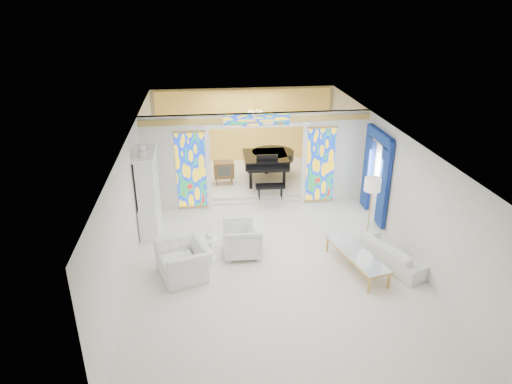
{
  "coord_description": "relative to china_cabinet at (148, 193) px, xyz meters",
  "views": [
    {
      "loc": [
        -1.65,
        -11.31,
        6.3
      ],
      "look_at": [
        -0.23,
        0.2,
        1.22
      ],
      "focal_mm": 32.0,
      "sensor_mm": 36.0,
      "label": 1
    }
  ],
  "objects": [
    {
      "name": "stained_glass_left",
      "position": [
        1.19,
        1.29,
        0.13
      ],
      "size": [
        0.9,
        0.04,
        2.4
      ],
      "primitive_type": "cube",
      "color": "gold",
      "rests_on": "partition_wall"
    },
    {
      "name": "grand_piano",
      "position": [
        3.87,
        3.08,
        -0.21
      ],
      "size": [
        1.88,
        2.88,
        1.15
      ],
      "rotation": [
        0.0,
        0.0,
        -0.04
      ],
      "color": "black",
      "rests_on": "alcove_platform"
    },
    {
      "name": "chandelier",
      "position": [
        3.42,
        3.4,
        1.38
      ],
      "size": [
        0.48,
        0.48,
        0.3
      ],
      "primitive_type": "cylinder",
      "color": "#C29443",
      "rests_on": "ceiling"
    },
    {
      "name": "armchair_left",
      "position": [
        0.99,
        -2.42,
        -0.76
      ],
      "size": [
        1.47,
        1.56,
        0.83
      ],
      "primitive_type": "imported",
      "rotation": [
        0.0,
        0.0,
        -1.24
      ],
      "color": "white",
      "rests_on": "floor"
    },
    {
      "name": "alcove_platform",
      "position": [
        3.22,
        3.5,
        -1.08
      ],
      "size": [
        6.8,
        3.8,
        0.18
      ],
      "primitive_type": "cube",
      "color": "white",
      "rests_on": "floor"
    },
    {
      "name": "floor_lamp",
      "position": [
        6.02,
        -1.18,
        0.36
      ],
      "size": [
        0.56,
        0.56,
        1.8
      ],
      "rotation": [
        0.0,
        0.0,
        -0.34
      ],
      "color": "#C29443",
      "rests_on": "floor"
    },
    {
      "name": "stained_glass_right",
      "position": [
        5.25,
        1.29,
        0.13
      ],
      "size": [
        0.9,
        0.04,
        2.4
      ],
      "primitive_type": "cube",
      "color": "gold",
      "rests_on": "partition_wall"
    },
    {
      "name": "wall_left",
      "position": [
        -0.28,
        -0.6,
        0.33
      ],
      "size": [
        0.02,
        12.0,
        3.0
      ],
      "primitive_type": "cube",
      "color": "white",
      "rests_on": "floor"
    },
    {
      "name": "blue_drapes",
      "position": [
        6.62,
        0.1,
        0.41
      ],
      "size": [
        0.14,
        1.85,
        2.65
      ],
      "color": "navy",
      "rests_on": "wall_right"
    },
    {
      "name": "vase",
      "position": [
        1.63,
        -1.79,
        -0.41
      ],
      "size": [
        0.21,
        0.21,
        0.21
      ],
      "primitive_type": "imported",
      "rotation": [
        0.0,
        0.0,
        -0.07
      ],
      "color": "white",
      "rests_on": "side_table"
    },
    {
      "name": "gold_curtain_back",
      "position": [
        3.22,
        5.28,
        0.33
      ],
      "size": [
        6.7,
        0.1,
        2.9
      ],
      "primitive_type": "cube",
      "color": "#FBCE57",
      "rests_on": "wall_back"
    },
    {
      "name": "armchair_right",
      "position": [
        2.46,
        -1.65,
        -0.72
      ],
      "size": [
        1.01,
        0.98,
        0.9
      ],
      "primitive_type": "imported",
      "rotation": [
        0.0,
        0.0,
        -1.6
      ],
      "color": "silver",
      "rests_on": "floor"
    },
    {
      "name": "floor",
      "position": [
        3.22,
        -0.6,
        -1.17
      ],
      "size": [
        12.0,
        12.0,
        0.0
      ],
      "primitive_type": "plane",
      "color": "white",
      "rests_on": "ground"
    },
    {
      "name": "wall_right",
      "position": [
        6.72,
        -0.6,
        0.33
      ],
      "size": [
        0.02,
        12.0,
        3.0
      ],
      "primitive_type": "cube",
      "color": "white",
      "rests_on": "floor"
    },
    {
      "name": "partition_wall",
      "position": [
        3.22,
        1.4,
        0.48
      ],
      "size": [
        7.0,
        0.22,
        3.0
      ],
      "color": "white",
      "rests_on": "floor"
    },
    {
      "name": "wall_front",
      "position": [
        3.22,
        -6.6,
        0.33
      ],
      "size": [
        7.0,
        0.02,
        3.0
      ],
      "primitive_type": "cube",
      "color": "white",
      "rests_on": "floor"
    },
    {
      "name": "stained_glass_transom",
      "position": [
        3.22,
        1.29,
        1.65
      ],
      "size": [
        2.0,
        0.04,
        0.34
      ],
      "primitive_type": "cube",
      "color": "gold",
      "rests_on": "partition_wall"
    },
    {
      "name": "ceiling",
      "position": [
        3.22,
        -0.6,
        1.83
      ],
      "size": [
        7.0,
        12.0,
        0.02
      ],
      "primitive_type": "cube",
      "color": "white",
      "rests_on": "wall_back"
    },
    {
      "name": "coffee_table",
      "position": [
        5.2,
        -2.66,
        -0.74
      ],
      "size": [
        1.12,
        2.18,
        0.47
      ],
      "rotation": [
        0.0,
        0.0,
        0.24
      ],
      "color": "white",
      "rests_on": "floor"
    },
    {
      "name": "sofa",
      "position": [
        6.17,
        -2.53,
        -0.87
      ],
      "size": [
        1.55,
        2.2,
        0.6
      ],
      "primitive_type": "imported",
      "rotation": [
        0.0,
        0.0,
        1.97
      ],
      "color": "white",
      "rests_on": "floor"
    },
    {
      "name": "wall_back",
      "position": [
        3.22,
        5.4,
        0.33
      ],
      "size": [
        7.0,
        0.02,
        3.0
      ],
      "primitive_type": "cube",
      "color": "white",
      "rests_on": "floor"
    },
    {
      "name": "tv_console",
      "position": [
        2.26,
        2.85,
        -0.47
      ],
      "size": [
        0.69,
        0.48,
        0.8
      ],
      "rotation": [
        0.0,
        0.0,
        0.0
      ],
      "color": "brown",
      "rests_on": "alcove_platform"
    },
    {
      "name": "side_table",
      "position": [
        1.63,
        -1.79,
        -0.74
      ],
      "size": [
        0.62,
        0.62,
        0.65
      ],
      "rotation": [
        0.0,
        0.0,
        -0.21
      ],
      "color": "white",
      "rests_on": "floor"
    },
    {
      "name": "china_cabinet",
      "position": [
        0.0,
        0.0,
        0.0
      ],
      "size": [
        0.56,
        1.46,
        2.72
      ],
      "color": "white",
      "rests_on": "floor"
    }
  ]
}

